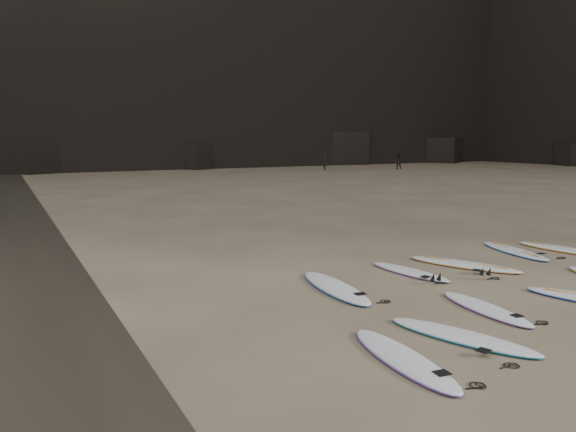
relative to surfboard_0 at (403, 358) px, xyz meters
The scene contains 11 objects.
ground 3.94m from the surfboard_0, 14.67° to the left, with size 240.00×240.00×0.00m, color #897559.
surfboard_0 is the anchor object (origin of this frame).
surfboard_1 1.40m from the surfboard_0, 11.48° to the left, with size 0.60×2.50×0.09m, color white.
surfboard_2 3.03m from the surfboard_0, 22.33° to the left, with size 0.55×2.28×0.08m, color white.
surfboard_5 3.77m from the surfboard_0, 72.45° to the left, with size 0.67×2.78×0.10m, color white.
surfboard_6 5.21m from the surfboard_0, 49.47° to the left, with size 0.55×2.29×0.08m, color white.
surfboard_7 6.36m from the surfboard_0, 37.92° to the left, with size 0.67×2.78×0.10m, color white.
surfboard_8 8.68m from the surfboard_0, 31.17° to the left, with size 0.63×2.62×0.09m, color white.
surfboard_9 9.68m from the surfboard_0, 24.40° to the left, with size 0.65×2.69×0.10m, color white.
person_a 44.44m from the surfboard_0, 60.28° to the left, with size 0.56×0.37×1.54m, color black.
person_b 46.30m from the surfboard_0, 51.71° to the left, with size 0.75×0.58×1.53m, color black.
Camera 1 is at (-8.70, -6.91, 3.13)m, focal length 35.00 mm.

